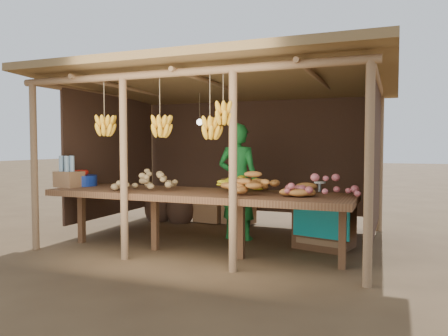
% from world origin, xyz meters
% --- Properties ---
extents(ground, '(60.00, 60.00, 0.00)m').
position_xyz_m(ground, '(0.00, 0.00, 0.00)').
color(ground, brown).
rests_on(ground, ground).
extents(stall_structure, '(4.70, 3.50, 2.43)m').
position_xyz_m(stall_structure, '(-0.03, -0.01, 1.92)').
color(stall_structure, '#96704D').
rests_on(stall_structure, ground).
extents(counter, '(3.90, 1.05, 0.80)m').
position_xyz_m(counter, '(0.00, -0.95, 0.74)').
color(counter, brown).
rests_on(counter, ground).
extents(potato_heap, '(0.98, 0.73, 0.36)m').
position_xyz_m(potato_heap, '(-0.62, -1.09, 0.98)').
color(potato_heap, '#9A7E4F').
rests_on(potato_heap, counter).
extents(sweet_potato_heap, '(1.27, 0.99, 0.36)m').
position_xyz_m(sweet_potato_heap, '(0.88, -0.85, 0.98)').
color(sweet_potato_heap, '#B6722E').
rests_on(sweet_potato_heap, counter).
extents(onion_heap, '(0.88, 0.53, 0.36)m').
position_xyz_m(onion_heap, '(1.57, -0.95, 0.98)').
color(onion_heap, '#C05D61').
rests_on(onion_heap, counter).
extents(banana_pile, '(0.62, 0.46, 0.35)m').
position_xyz_m(banana_pile, '(0.44, -0.55, 0.97)').
color(banana_pile, '#FFF528').
rests_on(banana_pile, counter).
extents(tomato_basin, '(0.44, 0.44, 0.23)m').
position_xyz_m(tomato_basin, '(-1.86, -0.87, 0.89)').
color(tomato_basin, navy).
rests_on(tomato_basin, counter).
extents(bottle_box, '(0.39, 0.33, 0.44)m').
position_xyz_m(bottle_box, '(-1.90, -1.08, 0.97)').
color(bottle_box, '#936742').
rests_on(bottle_box, counter).
extents(vendor, '(0.64, 0.43, 1.70)m').
position_xyz_m(vendor, '(0.19, 0.09, 0.85)').
color(vendor, '#1A772C').
rests_on(vendor, ground).
extents(tarp_crate, '(0.90, 0.82, 0.91)m').
position_xyz_m(tarp_crate, '(1.45, 0.01, 0.37)').
color(tarp_crate, brown).
rests_on(tarp_crate, ground).
extents(carton_stack, '(1.07, 0.43, 0.79)m').
position_xyz_m(carton_stack, '(-0.38, 1.20, 0.35)').
color(carton_stack, '#936742').
rests_on(carton_stack, ground).
extents(burlap_sacks, '(0.95, 0.50, 0.67)m').
position_xyz_m(burlap_sacks, '(-1.47, 1.01, 0.29)').
color(burlap_sacks, '#482F21').
rests_on(burlap_sacks, ground).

